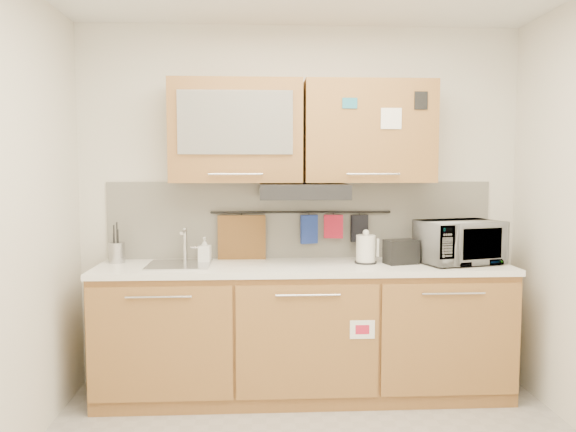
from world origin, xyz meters
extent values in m
plane|color=silver|center=(0.00, 1.50, 1.30)|extent=(3.20, 0.00, 3.20)
cube|color=brown|center=(0.00, 1.20, 0.44)|extent=(2.80, 0.60, 0.88)
cube|color=black|center=(0.00, 1.20, 0.05)|extent=(2.80, 0.54, 0.10)
cube|color=#9D6638|center=(-0.93, 0.89, 0.47)|extent=(0.91, 0.02, 0.74)
cylinder|color=silver|center=(-0.93, 0.86, 0.78)|extent=(0.41, 0.01, 0.01)
cube|color=#9D6638|center=(0.00, 0.89, 0.47)|extent=(0.91, 0.02, 0.74)
cylinder|color=silver|center=(0.00, 0.86, 0.78)|extent=(0.41, 0.01, 0.01)
cube|color=#9D6638|center=(0.93, 0.89, 0.47)|extent=(0.91, 0.02, 0.74)
cylinder|color=silver|center=(0.93, 0.86, 0.78)|extent=(0.41, 0.01, 0.01)
cube|color=white|center=(0.00, 1.19, 0.90)|extent=(2.82, 0.62, 0.04)
cube|color=silver|center=(0.00, 1.49, 1.20)|extent=(2.80, 0.02, 0.56)
cube|color=brown|center=(-0.46, 1.32, 1.83)|extent=(0.90, 0.35, 0.70)
cube|color=silver|center=(-0.46, 1.14, 1.88)|extent=(0.76, 0.02, 0.42)
cube|color=#9D6638|center=(0.46, 1.32, 1.83)|extent=(0.90, 0.35, 0.70)
cube|color=white|center=(0.58, 1.14, 1.91)|extent=(0.14, 0.00, 0.14)
cube|color=black|center=(0.00, 1.25, 1.42)|extent=(0.60, 0.46, 0.10)
cube|color=silver|center=(-0.85, 1.20, 0.92)|extent=(0.42, 0.40, 0.03)
cylinder|color=silver|center=(-0.83, 1.36, 1.04)|extent=(0.03, 0.03, 0.24)
cylinder|color=silver|center=(-0.83, 1.28, 1.14)|extent=(0.02, 0.18, 0.02)
cylinder|color=black|center=(0.00, 1.45, 1.26)|extent=(1.30, 0.02, 0.02)
cylinder|color=#ACACB1|center=(-1.30, 1.33, 0.99)|extent=(0.13, 0.13, 0.14)
cylinder|color=black|center=(-1.32, 1.34, 1.05)|extent=(0.01, 0.01, 0.26)
cylinder|color=black|center=(-1.29, 1.32, 1.04)|extent=(0.01, 0.01, 0.24)
cylinder|color=black|center=(-1.30, 1.35, 1.06)|extent=(0.01, 0.01, 0.28)
cylinder|color=black|center=(-1.31, 1.31, 1.02)|extent=(0.01, 0.01, 0.21)
cylinder|color=silver|center=(0.43, 1.22, 1.02)|extent=(0.16, 0.16, 0.20)
sphere|color=silver|center=(0.43, 1.22, 1.13)|extent=(0.04, 0.04, 0.04)
cube|color=silver|center=(0.52, 1.23, 1.03)|extent=(0.02, 0.03, 0.12)
cylinder|color=black|center=(0.43, 1.22, 0.93)|extent=(0.15, 0.15, 0.01)
cube|color=black|center=(0.67, 1.18, 1.00)|extent=(0.25, 0.19, 0.17)
cube|color=black|center=(0.63, 1.17, 1.08)|extent=(0.09, 0.11, 0.01)
cube|color=black|center=(0.71, 1.19, 1.08)|extent=(0.09, 0.11, 0.01)
imported|color=#999999|center=(1.08, 1.18, 1.07)|extent=(0.62, 0.50, 0.30)
imported|color=#999999|center=(-0.69, 1.30, 1.01)|extent=(0.09, 0.09, 0.18)
cube|color=brown|center=(-0.43, 1.44, 1.03)|extent=(0.35, 0.03, 0.43)
cube|color=navy|center=(0.06, 1.44, 1.14)|extent=(0.13, 0.07, 0.21)
cube|color=black|center=(0.43, 1.44, 1.14)|extent=(0.13, 0.06, 0.20)
cube|color=#AD172D|center=(0.24, 1.44, 1.15)|extent=(0.14, 0.04, 0.17)
camera|label=1|loc=(-0.31, -2.60, 1.57)|focal=35.00mm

